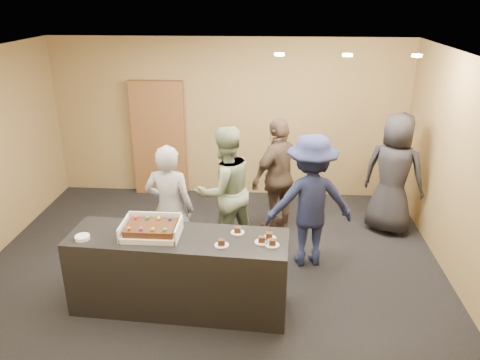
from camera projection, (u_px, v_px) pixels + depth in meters
The scene contains 17 objects.
room at pixel (210, 171), 5.64m from camera, with size 6.04×6.00×2.70m.
serving_counter at pixel (180, 272), 5.23m from camera, with size 2.40×0.70×0.90m, color black.
storage_cabinet at pixel (159, 139), 8.08m from camera, with size 0.91×0.15×2.00m, color brown.
cake_box at pixel (152, 231), 5.09m from camera, with size 0.62×0.43×0.18m.
sheet_cake at pixel (151, 228), 5.05m from camera, with size 0.53×0.36×0.11m.
plate_stack at pixel (82, 237), 5.01m from camera, with size 0.16×0.16×0.04m, color white.
slice_a at pixel (222, 243), 4.88m from camera, with size 0.15×0.15×0.07m.
slice_b at pixel (238, 231), 5.13m from camera, with size 0.15×0.15×0.07m.
slice_c at pixel (262, 240), 4.94m from camera, with size 0.15×0.15×0.07m.
slice_d at pixel (269, 236), 5.02m from camera, with size 0.15×0.15×0.07m.
slice_e at pixel (272, 243), 4.88m from camera, with size 0.15×0.15×0.07m.
person_server_grey at pixel (170, 209), 5.83m from camera, with size 0.61×0.40×1.68m, color gray.
person_sage_man at pixel (225, 191), 6.26m from camera, with size 0.86×0.67×1.78m, color gray.
person_navy_man at pixel (310, 201), 5.96m from camera, with size 1.14×0.65×1.76m, color #1C2246.
person_brown_extra at pixel (279, 177), 6.78m from camera, with size 1.02×0.42×1.74m, color brown.
person_dark_suit at pixel (394, 174), 6.78m from camera, with size 0.88×0.58×1.81m, color #242428.
ceiling_spotlights at pixel (347, 55), 5.50m from camera, with size 1.72×0.12×0.03m.
Camera 1 is at (0.73, -5.23, 3.37)m, focal length 35.00 mm.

